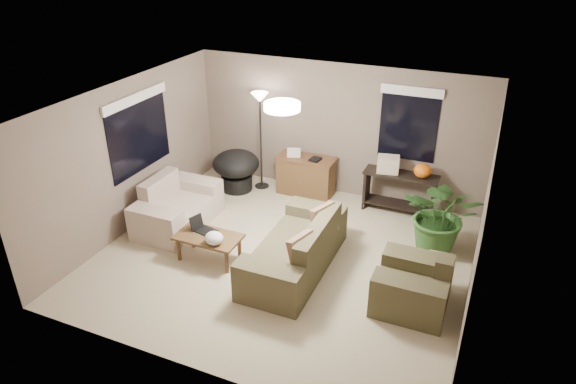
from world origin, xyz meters
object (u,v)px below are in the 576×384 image
at_px(main_sofa, 297,251).
at_px(armchair, 413,287).
at_px(floor_lamp, 260,109).
at_px(desk, 306,176).
at_px(console_table, 400,190).
at_px(papasan_chair, 236,168).
at_px(coffee_table, 208,239).
at_px(loveseat, 176,209).
at_px(cat_scratching_post, 434,272).
at_px(houseplant, 441,223).

relative_size(main_sofa, armchair, 2.20).
bearing_deg(floor_lamp, desk, 3.84).
relative_size(console_table, papasan_chair, 1.16).
xyz_separation_m(main_sofa, coffee_table, (-1.34, -0.32, 0.06)).
bearing_deg(main_sofa, loveseat, 170.84).
height_order(loveseat, cat_scratching_post, loveseat).
bearing_deg(cat_scratching_post, papasan_chair, 158.51).
relative_size(loveseat, papasan_chair, 1.43).
relative_size(armchair, cat_scratching_post, 2.00).
bearing_deg(desk, loveseat, -129.70).
bearing_deg(loveseat, coffee_table, -33.51).
bearing_deg(papasan_chair, desk, 15.49).
bearing_deg(main_sofa, cat_scratching_post, 11.37).
bearing_deg(houseplant, console_table, 130.34).
xyz_separation_m(armchair, papasan_chair, (-3.84, 2.16, 0.17)).
xyz_separation_m(main_sofa, cat_scratching_post, (1.95, 0.39, -0.08)).
height_order(console_table, houseplant, houseplant).
distance_m(coffee_table, cat_scratching_post, 3.36).
bearing_deg(houseplant, loveseat, -167.61).
xyz_separation_m(coffee_table, papasan_chair, (-0.75, 2.30, 0.11)).
bearing_deg(main_sofa, desk, 108.46).
xyz_separation_m(papasan_chair, floor_lamp, (0.40, 0.30, 1.13)).
bearing_deg(console_table, loveseat, -150.39).
relative_size(loveseat, houseplant, 1.25).
relative_size(armchair, desk, 0.91).
bearing_deg(desk, armchair, -44.81).
relative_size(desk, papasan_chair, 0.98).
distance_m(armchair, papasan_chair, 4.41).
bearing_deg(desk, coffee_table, -101.80).
height_order(floor_lamp, houseplant, floor_lamp).
bearing_deg(coffee_table, cat_scratching_post, 12.20).
relative_size(console_table, houseplant, 1.01).
xyz_separation_m(coffee_table, console_table, (2.35, 2.65, 0.08)).
bearing_deg(coffee_table, loveseat, 146.49).
bearing_deg(loveseat, houseplant, 12.39).
distance_m(coffee_table, console_table, 3.54).
distance_m(floor_lamp, houseplant, 3.85).
relative_size(main_sofa, desk, 2.00).
xyz_separation_m(loveseat, papasan_chair, (0.32, 1.59, 0.17)).
relative_size(coffee_table, cat_scratching_post, 2.00).
relative_size(desk, console_table, 0.85).
relative_size(main_sofa, coffee_table, 2.20).
bearing_deg(coffee_table, armchair, 2.62).
bearing_deg(cat_scratching_post, loveseat, -179.95).
xyz_separation_m(armchair, houseplant, (0.11, 1.50, 0.20)).
height_order(desk, houseplant, houseplant).
bearing_deg(coffee_table, houseplant, 27.16).
bearing_deg(floor_lamp, armchair, -35.51).
bearing_deg(cat_scratching_post, armchair, -108.70).
bearing_deg(houseplant, desk, 159.03).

